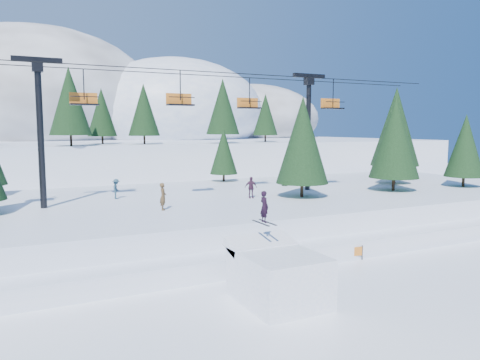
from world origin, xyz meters
name	(u,v)px	position (x,y,z in m)	size (l,w,h in m)	color
ground	(294,310)	(0.00, 0.00, 0.00)	(160.00, 160.00, 0.00)	white
mid_shelf	(169,215)	(0.00, 18.00, 1.25)	(70.00, 22.00, 2.50)	white
berm	(221,255)	(0.00, 8.00, 0.55)	(70.00, 6.00, 1.10)	white
mountain_ridge	(44,119)	(-5.11, 73.38, 9.64)	(119.00, 61.06, 26.46)	white
jump_kicker	(278,275)	(-0.10, 1.26, 1.26)	(3.42, 4.67, 5.01)	white
chairlift	(176,111)	(0.73, 18.05, 9.32)	(46.00, 3.21, 10.28)	black
conifer_stand	(187,140)	(1.62, 18.06, 7.13)	(62.25, 17.42, 9.98)	black
distant_skiers	(176,189)	(0.49, 17.51, 3.35)	(26.27, 8.66, 1.86)	#1B321C
banner_near	(341,253)	(6.74, 5.18, 0.54)	(2.81, 0.60, 0.90)	black
banner_far	(369,245)	(9.44, 5.82, 0.54)	(2.81, 0.61, 0.90)	black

